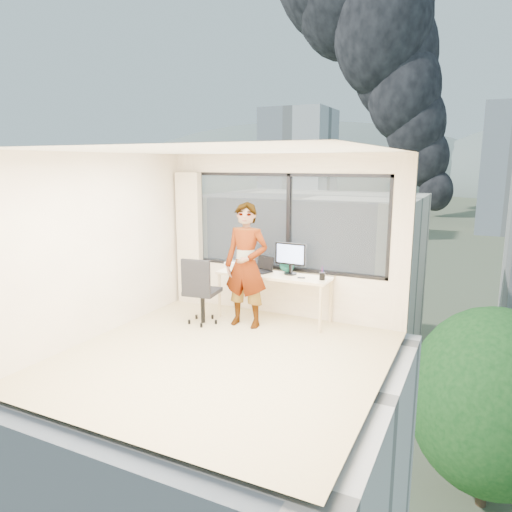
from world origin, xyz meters
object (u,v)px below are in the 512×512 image
Objects in this scene: monitor at (290,258)px; game_console at (236,264)px; desk at (274,297)px; person at (246,265)px; laptop at (260,265)px; chair at (202,289)px; handbag at (287,266)px.

game_console is at bearing 174.74° from monitor.
person is at bearing -121.94° from desk.
game_console reaches higher than desk.
laptop reaches higher than game_console.
monitor reaches higher than chair.
desk is 1.68× the size of chair.
game_console is 0.88× the size of laptop.
person is 0.46m from laptop.
chair is (-0.94, -0.63, 0.16)m from desk.
person is at bearing -138.60° from handbag.
person reaches higher than game_console.
monitor reaches higher than laptop.
monitor is at bearing -66.09° from handbag.
laptop reaches higher than handbag.
monitor reaches higher than desk.
laptop is at bearing -23.44° from game_console.
desk is 1.14m from chair.
chair is at bearing -146.63° from monitor.
laptop is at bearing 36.46° from chair.
person reaches higher than handbag.
monitor is at bearing 15.67° from desk.
handbag is (0.13, 0.20, 0.47)m from desk.
person is 0.85m from game_console.
chair reaches higher than game_console.
person is 7.77× the size of handbag.
laptop is 0.42m from handbag.
game_console is 1.30× the size of handbag.
chair is at bearing -116.69° from laptop.
monitor is 1.07m from game_console.
game_console is at bearing 165.11° from desk.
game_console is at bearing 73.78° from chair.
laptop is at bearing -170.64° from handbag.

